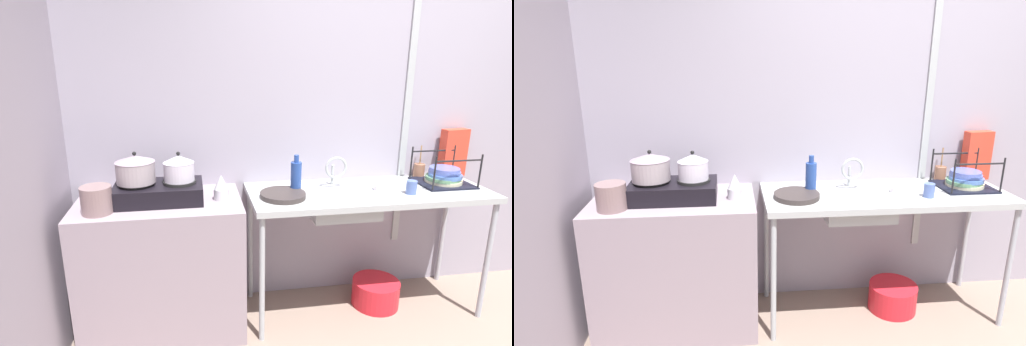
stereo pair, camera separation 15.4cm
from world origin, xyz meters
TOP-DOWN VIEW (x-y plane):
  - wall_back at (0.00, 1.48)m, footprint 5.24×0.10m
  - wall_metal_strip at (0.13, 1.42)m, footprint 0.05×0.01m
  - counter_concrete at (-1.63, 1.14)m, footprint 1.02×0.58m
  - counter_sink at (-0.25, 1.14)m, footprint 1.62×0.58m
  - stove at (-1.63, 1.14)m, footprint 0.54×0.31m
  - pot_on_left_burner at (-1.76, 1.14)m, footprint 0.24×0.24m
  - pot_on_right_burner at (-1.50, 1.14)m, footprint 0.19×0.19m
  - pot_beside_stove at (-1.96, 0.99)m, footprint 0.18×0.18m
  - percolator at (-1.24, 1.11)m, footprint 0.10×0.10m
  - sink_basin at (-0.46, 1.09)m, footprint 0.44×0.35m
  - faucet at (-0.46, 1.23)m, footprint 0.15×0.09m
  - frying_pan at (-0.85, 1.08)m, footprint 0.29×0.29m
  - dish_rack at (0.32, 1.19)m, footprint 0.35×0.32m
  - cup_by_rack at (-0.01, 1.02)m, footprint 0.07×0.07m
  - small_bowl_on_drainboard at (-0.17, 1.13)m, footprint 0.10×0.10m
  - bottle_by_sink at (-0.75, 1.18)m, footprint 0.07×0.07m
  - cereal_box at (0.50, 1.37)m, footprint 0.20×0.10m
  - utensil_jar at (0.24, 1.37)m, footprint 0.08×0.08m
  - bucket_on_floor at (-0.13, 1.14)m, footprint 0.34×0.34m

SIDE VIEW (x-z plane):
  - bucket_on_floor at x=-0.13m, z-range 0.00..0.19m
  - counter_concrete at x=-1.63m, z-range 0.00..0.89m
  - sink_basin at x=-0.46m, z-range 0.76..0.89m
  - counter_sink at x=-0.25m, z-range 0.38..1.27m
  - frying_pan at x=-0.85m, z-range 0.89..0.92m
  - small_bowl_on_drainboard at x=-0.17m, z-range 0.89..0.93m
  - cup_by_rack at x=-0.01m, z-range 0.89..0.98m
  - utensil_jar at x=0.24m, z-range 0.83..1.06m
  - dish_rack at x=0.32m, z-range 0.83..1.07m
  - stove at x=-1.63m, z-range 0.89..1.02m
  - percolator at x=-1.24m, z-range 0.89..1.05m
  - pot_beside_stove at x=-1.96m, z-range 0.89..1.05m
  - bottle_by_sink at x=-0.75m, z-range 0.87..1.13m
  - faucet at x=-0.46m, z-range 0.92..1.13m
  - cereal_box at x=0.50m, z-range 0.89..1.24m
  - pot_on_right_burner at x=-1.50m, z-range 1.01..1.19m
  - pot_on_left_burner at x=-1.76m, z-range 1.01..1.20m
  - wall_back at x=0.00m, z-range 0.00..2.46m
  - wall_metal_strip at x=0.13m, z-range 0.37..2.34m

